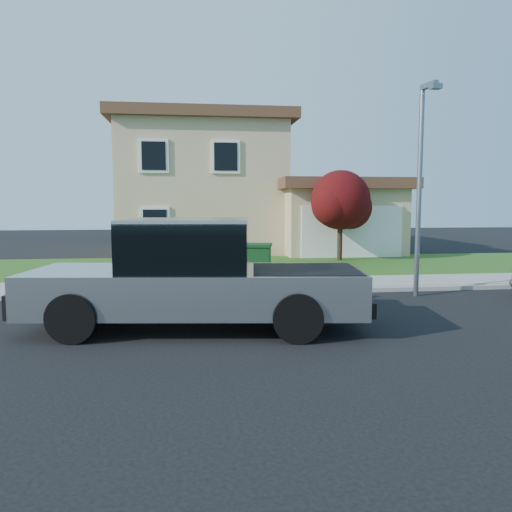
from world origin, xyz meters
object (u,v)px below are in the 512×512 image
Objects in this scene: woman at (237,269)px; street_lamp at (421,178)px; ornamental_tree at (341,203)px; trash_bin at (259,263)px; pickup_truck at (195,278)px.

street_lamp is (4.94, 1.22, 2.16)m from woman.
ornamental_tree is 3.26× the size of trash_bin.
woman is 3.23m from trash_bin.
trash_bin is at bearing 146.37° from street_lamp.
woman is 10.57m from ornamental_tree.
street_lamp is (4.02, -1.86, 2.40)m from trash_bin.
ornamental_tree is 7.57m from trash_bin.
ornamental_tree is at bearing -105.49° from woman.
pickup_truck is 5.88× the size of trash_bin.
pickup_truck is 1.24× the size of street_lamp.
pickup_truck is at bearing 71.38° from woman.
trash_bin is at bearing -125.63° from ornamental_tree.
woman is (0.97, 1.50, -0.03)m from pickup_truck.
trash_bin is at bearing -92.30° from woman.
street_lamp reaches higher than woman.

